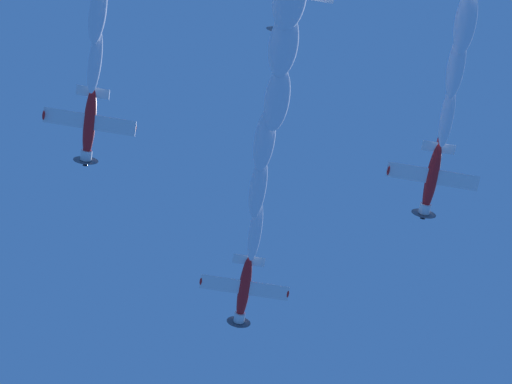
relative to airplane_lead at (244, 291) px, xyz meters
name	(u,v)px	position (x,y,z in m)	size (l,w,h in m)	color
airplane_lead	(244,291)	(0.00, 0.00, 0.00)	(7.38, 8.11, 2.27)	red
airplane_left_wingman	(89,126)	(-18.80, 8.79, 0.28)	(7.35, 8.11, 2.36)	red
airplane_right_wingman	(431,180)	(-5.44, -19.25, -0.24)	(7.35, 8.10, 2.41)	red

